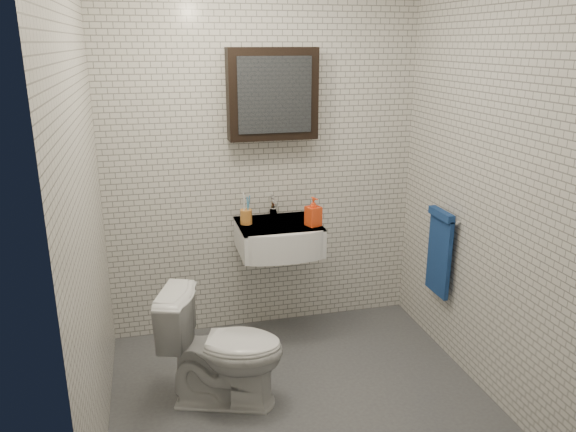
% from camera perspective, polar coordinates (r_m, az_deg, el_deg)
% --- Properties ---
extents(ground, '(2.20, 2.00, 0.01)m').
position_cam_1_polar(ground, '(3.52, 1.31, -17.92)').
color(ground, '#47494E').
rests_on(ground, ground).
extents(room_shell, '(2.22, 2.02, 2.51)m').
position_cam_1_polar(room_shell, '(2.93, 1.50, 6.14)').
color(room_shell, silver).
rests_on(room_shell, ground).
extents(washbasin, '(0.55, 0.50, 0.20)m').
position_cam_1_polar(washbasin, '(3.82, -0.84, -2.25)').
color(washbasin, white).
rests_on(washbasin, room_shell).
extents(faucet, '(0.06, 0.20, 0.15)m').
position_cam_1_polar(faucet, '(3.95, -1.51, 0.88)').
color(faucet, silver).
rests_on(faucet, washbasin).
extents(mirror_cabinet, '(0.60, 0.15, 0.60)m').
position_cam_1_polar(mirror_cabinet, '(3.80, -1.59, 12.26)').
color(mirror_cabinet, black).
rests_on(mirror_cabinet, room_shell).
extents(towel_rail, '(0.09, 0.30, 0.58)m').
position_cam_1_polar(towel_rail, '(3.84, 15.16, -3.25)').
color(towel_rail, silver).
rests_on(towel_rail, room_shell).
extents(toothbrush_cup, '(0.09, 0.09, 0.22)m').
position_cam_1_polar(toothbrush_cup, '(3.80, -4.28, -0.00)').
color(toothbrush_cup, '#C77B31').
rests_on(toothbrush_cup, washbasin).
extents(soap_bottle, '(0.11, 0.12, 0.20)m').
position_cam_1_polar(soap_bottle, '(3.75, 2.59, 0.45)').
color(soap_bottle, orange).
rests_on(soap_bottle, washbasin).
extents(toilet, '(0.78, 0.60, 0.70)m').
position_cam_1_polar(toilet, '(3.33, -6.58, -13.17)').
color(toilet, white).
rests_on(toilet, ground).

